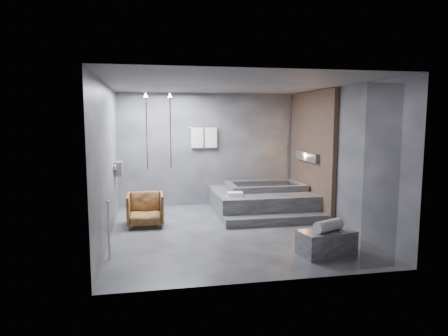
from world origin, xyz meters
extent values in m
plane|color=#2E2E31|center=(0.00, 0.00, 0.00)|extent=(5.00, 5.00, 0.00)
cube|color=#4D4E50|center=(0.00, 0.00, 2.80)|extent=(4.50, 5.00, 0.04)
cube|color=#39393E|center=(0.00, 2.50, 1.40)|extent=(4.50, 0.04, 2.80)
cube|color=#39393E|center=(0.00, -2.50, 1.40)|extent=(4.50, 0.04, 2.80)
cube|color=#39393E|center=(-2.25, 0.00, 1.40)|extent=(0.04, 5.00, 2.80)
cube|color=#39393E|center=(2.25, 0.00, 1.40)|extent=(0.04, 5.00, 2.80)
cube|color=#A17A5E|center=(2.19, 1.25, 1.40)|extent=(0.10, 2.40, 2.78)
cube|color=#FF9938|center=(2.11, 1.25, 1.30)|extent=(0.14, 1.20, 0.20)
cube|color=gray|center=(-2.16, 1.40, 1.10)|extent=(0.16, 0.42, 0.30)
imported|color=beige|center=(-2.15, 1.30, 1.05)|extent=(0.08, 0.08, 0.21)
imported|color=beige|center=(-2.15, 1.50, 1.03)|extent=(0.07, 0.07, 0.15)
cylinder|color=silver|center=(-1.00, 2.05, 1.90)|extent=(0.04, 0.04, 1.80)
cylinder|color=silver|center=(-1.55, 2.05, 1.90)|extent=(0.04, 0.04, 1.80)
cylinder|color=silver|center=(-0.15, 2.44, 1.95)|extent=(0.75, 0.02, 0.02)
cube|color=white|center=(-0.32, 2.42, 1.70)|extent=(0.30, 0.06, 0.50)
cube|color=white|center=(0.02, 2.42, 1.70)|extent=(0.30, 0.06, 0.50)
cylinder|color=silver|center=(-2.15, -1.20, 0.45)|extent=(0.04, 0.04, 0.90)
cube|color=black|center=(1.65, -2.45, 1.35)|extent=(0.55, 0.01, 2.60)
cube|color=#333436|center=(1.05, 1.45, 0.25)|extent=(2.20, 2.00, 0.50)
cube|color=#333436|center=(1.05, 0.27, 0.09)|extent=(2.20, 0.36, 0.18)
cube|color=#373739|center=(1.24, -1.65, 0.20)|extent=(0.95, 0.63, 0.39)
imported|color=#402510|center=(-1.61, 0.69, 0.34)|extent=(0.72, 0.74, 0.67)
cylinder|color=silver|center=(1.25, -1.69, 0.49)|extent=(0.55, 0.38, 0.19)
cube|color=white|center=(0.31, 0.89, 0.54)|extent=(0.35, 0.28, 0.09)
camera|label=1|loc=(-1.53, -7.41, 2.17)|focal=32.00mm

